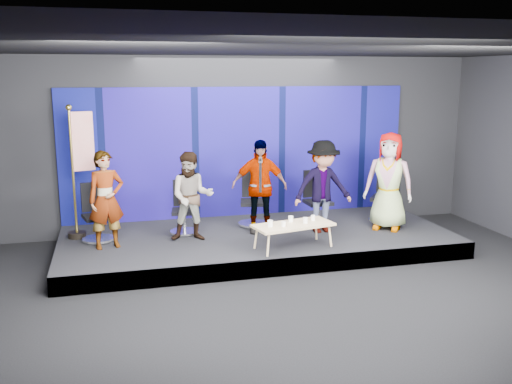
{
  "coord_description": "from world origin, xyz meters",
  "views": [
    {
      "loc": [
        -2.54,
        -7.2,
        3.17
      ],
      "look_at": [
        -0.05,
        2.4,
        1.09
      ],
      "focal_mm": 40.0,
      "sensor_mm": 36.0,
      "label": 1
    }
  ],
  "objects_px": {
    "mug_e": "(313,218)",
    "mug_b": "(284,224)",
    "panelist_d": "(323,187)",
    "panelist_e": "(389,181)",
    "panelist_a": "(106,200)",
    "coffee_table": "(293,226)",
    "mug_d": "(305,220)",
    "chair_b": "(184,216)",
    "mug_a": "(270,223)",
    "chair_e": "(386,203)",
    "panelist_c": "(259,186)",
    "chair_d": "(317,207)",
    "chair_c": "(253,207)",
    "flag_stand": "(80,168)",
    "panelist_b": "(192,197)",
    "mug_c": "(291,219)",
    "chair_a": "(97,222)"
  },
  "relations": [
    {
      "from": "panelist_b",
      "to": "chair_e",
      "type": "bearing_deg",
      "value": 13.34
    },
    {
      "from": "chair_c",
      "to": "panelist_e",
      "type": "distance_m",
      "value": 2.59
    },
    {
      "from": "chair_e",
      "to": "mug_e",
      "type": "bearing_deg",
      "value": -114.38
    },
    {
      "from": "chair_c",
      "to": "mug_a",
      "type": "xyz_separation_m",
      "value": [
        -0.13,
        -1.65,
        0.12
      ]
    },
    {
      "from": "mug_d",
      "to": "mug_e",
      "type": "relative_size",
      "value": 1.09
    },
    {
      "from": "panelist_d",
      "to": "panelist_e",
      "type": "height_order",
      "value": "panelist_e"
    },
    {
      "from": "panelist_c",
      "to": "chair_e",
      "type": "xyz_separation_m",
      "value": [
        2.58,
        0.08,
        -0.48
      ]
    },
    {
      "from": "chair_b",
      "to": "mug_e",
      "type": "height_order",
      "value": "chair_b"
    },
    {
      "from": "panelist_d",
      "to": "mug_c",
      "type": "height_order",
      "value": "panelist_d"
    },
    {
      "from": "panelist_b",
      "to": "panelist_d",
      "type": "height_order",
      "value": "panelist_d"
    },
    {
      "from": "chair_b",
      "to": "mug_a",
      "type": "relative_size",
      "value": 9.2
    },
    {
      "from": "panelist_b",
      "to": "mug_c",
      "type": "bearing_deg",
      "value": -15.91
    },
    {
      "from": "mug_d",
      "to": "panelist_c",
      "type": "bearing_deg",
      "value": 115.22
    },
    {
      "from": "panelist_c",
      "to": "mug_a",
      "type": "relative_size",
      "value": 16.34
    },
    {
      "from": "chair_a",
      "to": "mug_d",
      "type": "relative_size",
      "value": 10.57
    },
    {
      "from": "mug_a",
      "to": "mug_e",
      "type": "bearing_deg",
      "value": 14.41
    },
    {
      "from": "chair_d",
      "to": "coffee_table",
      "type": "xyz_separation_m",
      "value": [
        -0.91,
        -1.31,
        0.04
      ]
    },
    {
      "from": "mug_a",
      "to": "panelist_a",
      "type": "bearing_deg",
      "value": 161.56
    },
    {
      "from": "mug_e",
      "to": "flag_stand",
      "type": "xyz_separation_m",
      "value": [
        -3.81,
        1.41,
        0.79
      ]
    },
    {
      "from": "panelist_c",
      "to": "coffee_table",
      "type": "relative_size",
      "value": 1.2
    },
    {
      "from": "panelist_a",
      "to": "mug_e",
      "type": "height_order",
      "value": "panelist_a"
    },
    {
      "from": "mug_e",
      "to": "mug_b",
      "type": "bearing_deg",
      "value": -155.84
    },
    {
      "from": "chair_e",
      "to": "panelist_c",
      "type": "bearing_deg",
      "value": -140.87
    },
    {
      "from": "mug_a",
      "to": "mug_d",
      "type": "relative_size",
      "value": 1.1
    },
    {
      "from": "chair_a",
      "to": "chair_e",
      "type": "xyz_separation_m",
      "value": [
        5.46,
        -0.1,
        0.04
      ]
    },
    {
      "from": "flag_stand",
      "to": "chair_c",
      "type": "bearing_deg",
      "value": -14.42
    },
    {
      "from": "panelist_e",
      "to": "flag_stand",
      "type": "distance_m",
      "value": 5.57
    },
    {
      "from": "chair_b",
      "to": "panelist_e",
      "type": "xyz_separation_m",
      "value": [
        3.72,
        -0.66,
        0.59
      ]
    },
    {
      "from": "mug_a",
      "to": "mug_d",
      "type": "distance_m",
      "value": 0.63
    },
    {
      "from": "chair_b",
      "to": "mug_b",
      "type": "xyz_separation_m",
      "value": [
        1.43,
        -1.49,
        0.14
      ]
    },
    {
      "from": "panelist_a",
      "to": "panelist_e",
      "type": "relative_size",
      "value": 0.9
    },
    {
      "from": "panelist_c",
      "to": "chair_b",
      "type": "bearing_deg",
      "value": -178.15
    },
    {
      "from": "panelist_a",
      "to": "mug_b",
      "type": "distance_m",
      "value": 2.95
    },
    {
      "from": "panelist_a",
      "to": "coffee_table",
      "type": "distance_m",
      "value": 3.13
    },
    {
      "from": "chair_e",
      "to": "panelist_e",
      "type": "xyz_separation_m",
      "value": [
        -0.2,
        -0.46,
        0.54
      ]
    },
    {
      "from": "panelist_e",
      "to": "panelist_b",
      "type": "bearing_deg",
      "value": -145.43
    },
    {
      "from": "panelist_c",
      "to": "mug_b",
      "type": "xyz_separation_m",
      "value": [
        0.09,
        -1.21,
        -0.4
      ]
    },
    {
      "from": "chair_c",
      "to": "mug_a",
      "type": "height_order",
      "value": "chair_c"
    },
    {
      "from": "chair_a",
      "to": "chair_b",
      "type": "distance_m",
      "value": 1.54
    },
    {
      "from": "mug_b",
      "to": "flag_stand",
      "type": "bearing_deg",
      "value": 152.36
    },
    {
      "from": "mug_a",
      "to": "mug_d",
      "type": "xyz_separation_m",
      "value": [
        0.63,
        0.06,
        -0.0
      ]
    },
    {
      "from": "panelist_a",
      "to": "coffee_table",
      "type": "xyz_separation_m",
      "value": [
        2.99,
        -0.8,
        -0.44
      ]
    },
    {
      "from": "panelist_c",
      "to": "flag_stand",
      "type": "bearing_deg",
      "value": -174.85
    },
    {
      "from": "chair_c",
      "to": "mug_e",
      "type": "bearing_deg",
      "value": -50.73
    },
    {
      "from": "panelist_e",
      "to": "flag_stand",
      "type": "height_order",
      "value": "flag_stand"
    },
    {
      "from": "panelist_a",
      "to": "mug_d",
      "type": "relative_size",
      "value": 17.13
    },
    {
      "from": "panelist_c",
      "to": "flag_stand",
      "type": "relative_size",
      "value": 0.73
    },
    {
      "from": "panelist_d",
      "to": "flag_stand",
      "type": "xyz_separation_m",
      "value": [
        -4.24,
        0.75,
        0.4
      ]
    },
    {
      "from": "panelist_b",
      "to": "flag_stand",
      "type": "bearing_deg",
      "value": 168.8
    },
    {
      "from": "chair_d",
      "to": "mug_b",
      "type": "bearing_deg",
      "value": -129.91
    }
  ]
}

